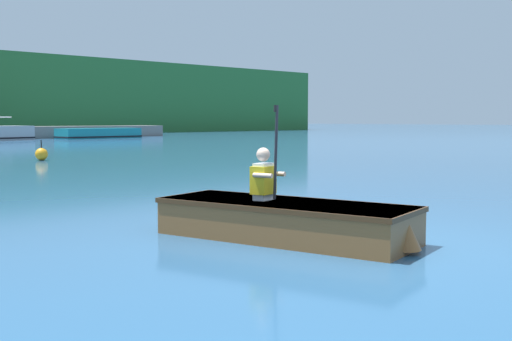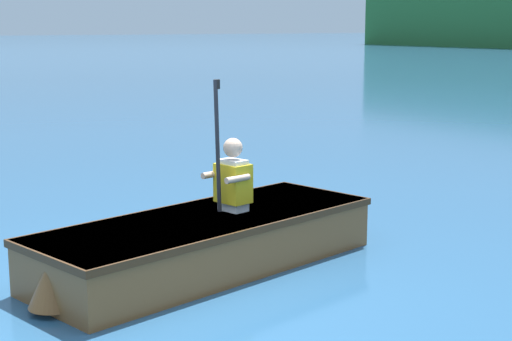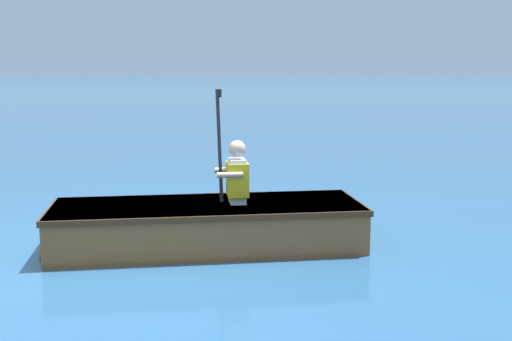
% 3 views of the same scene
% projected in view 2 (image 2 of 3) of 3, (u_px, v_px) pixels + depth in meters
% --- Properties ---
extents(ground_plane, '(300.00, 300.00, 0.00)m').
position_uv_depth(ground_plane, '(153.00, 304.00, 5.89)').
color(ground_plane, '#28567F').
extents(rowboat_foreground, '(1.77, 3.34, 0.46)m').
position_uv_depth(rowboat_foreground, '(203.00, 240.00, 6.69)').
color(rowboat_foreground, brown).
rests_on(rowboat_foreground, ground).
extents(person_paddler, '(0.40, 0.39, 1.16)m').
position_uv_depth(person_paddler, '(232.00, 178.00, 6.84)').
color(person_paddler, silver).
rests_on(person_paddler, rowboat_foreground).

